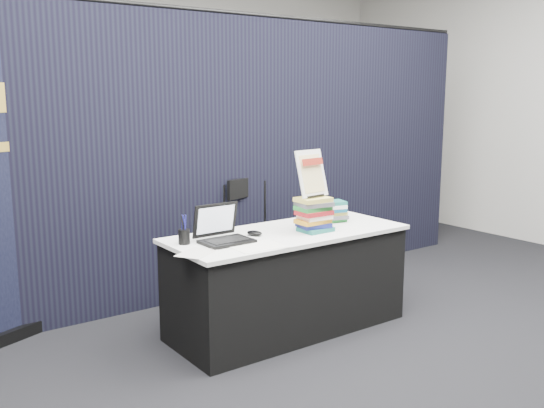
{
  "coord_description": "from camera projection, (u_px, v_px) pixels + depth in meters",
  "views": [
    {
      "loc": [
        -2.64,
        -2.89,
        1.75
      ],
      "look_at": [
        -0.14,
        0.55,
        0.97
      ],
      "focal_mm": 40.0,
      "sensor_mm": 36.0,
      "label": 1
    }
  ],
  "objects": [
    {
      "name": "floor",
      "position": [
        336.0,
        353.0,
        4.15
      ],
      "size": [
        8.0,
        8.0,
        0.0
      ],
      "primitive_type": "plane",
      "color": "black",
      "rests_on": "ground"
    },
    {
      "name": "book_stack_tall",
      "position": [
        314.0,
        214.0,
        4.44
      ],
      "size": [
        0.25,
        0.2,
        0.25
      ],
      "rotation": [
        0.0,
        0.0,
        -0.08
      ],
      "color": "#1A635B",
      "rests_on": "display_table"
    },
    {
      "name": "display_table",
      "position": [
        288.0,
        280.0,
        4.52
      ],
      "size": [
        1.8,
        0.75,
        0.75
      ],
      "color": "black",
      "rests_on": "floor"
    },
    {
      "name": "brochure_left",
      "position": [
        196.0,
        253.0,
        3.85
      ],
      "size": [
        0.31,
        0.29,
        0.0
      ],
      "primitive_type": "cube",
      "rotation": [
        0.0,
        0.0,
        0.55
      ],
      "color": "silver",
      "rests_on": "display_table"
    },
    {
      "name": "mouse",
      "position": [
        254.0,
        233.0,
        4.32
      ],
      "size": [
        0.12,
        0.14,
        0.04
      ],
      "primitive_type": "ellipsoid",
      "rotation": [
        0.0,
        0.0,
        0.42
      ],
      "color": "black",
      "rests_on": "display_table"
    },
    {
      "name": "pen_cup",
      "position": [
        184.0,
        237.0,
        4.08
      ],
      "size": [
        0.1,
        0.1,
        0.1
      ],
      "primitive_type": "cylinder",
      "rotation": [
        0.0,
        0.0,
        0.41
      ],
      "color": "black",
      "rests_on": "display_table"
    },
    {
      "name": "brochure_right",
      "position": [
        257.0,
        246.0,
        4.02
      ],
      "size": [
        0.34,
        0.24,
        0.0
      ],
      "primitive_type": "cube",
      "rotation": [
        0.0,
        0.0,
        -0.01
      ],
      "color": "white",
      "rests_on": "display_table"
    },
    {
      "name": "drape_partition",
      "position": [
        214.0,
        158.0,
        5.2
      ],
      "size": [
        6.0,
        0.08,
        2.4
      ],
      "primitive_type": "cube",
      "color": "black",
      "rests_on": "floor"
    },
    {
      "name": "stacking_chair",
      "position": [
        256.0,
        231.0,
        5.32
      ],
      "size": [
        0.56,
        0.57,
        1.01
      ],
      "rotation": [
        0.0,
        0.0,
        0.28
      ],
      "color": "black",
      "rests_on": "floor"
    },
    {
      "name": "info_sign",
      "position": [
        312.0,
        174.0,
        4.41
      ],
      "size": [
        0.27,
        0.15,
        0.36
      ],
      "rotation": [
        0.0,
        0.0,
        0.12
      ],
      "color": "black",
      "rests_on": "book_stack_tall"
    },
    {
      "name": "book_stack_short",
      "position": [
        333.0,
        211.0,
        4.79
      ],
      "size": [
        0.22,
        0.19,
        0.16
      ],
      "rotation": [
        0.0,
        0.0,
        -0.24
      ],
      "color": "#228032",
      "rests_on": "display_table"
    },
    {
      "name": "wall_back",
      "position": [
        107.0,
        93.0,
        7.02
      ],
      "size": [
        8.0,
        0.02,
        3.5
      ],
      "primitive_type": "cube",
      "color": "#B4B2AA",
      "rests_on": "floor"
    },
    {
      "name": "brochure_mid",
      "position": [
        260.0,
        246.0,
        4.02
      ],
      "size": [
        0.36,
        0.28,
        0.0
      ],
      "primitive_type": "cube",
      "rotation": [
        0.0,
        0.0,
        -0.17
      ],
      "color": "silver",
      "rests_on": "display_table"
    },
    {
      "name": "laptop",
      "position": [
        223.0,
        233.0,
        4.14
      ],
      "size": [
        0.34,
        0.28,
        0.26
      ],
      "rotation": [
        0.0,
        0.0,
        0.02
      ],
      "color": "black",
      "rests_on": "display_table"
    }
  ]
}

